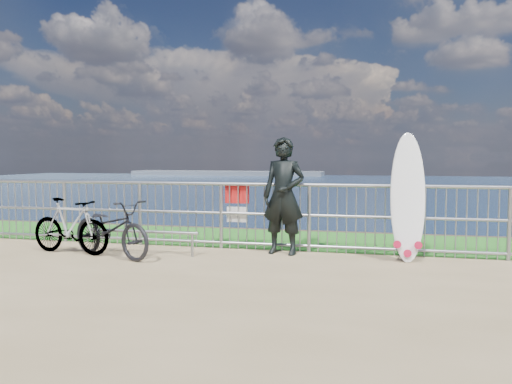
% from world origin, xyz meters
% --- Properties ---
extents(grass_strip, '(120.00, 120.00, 0.00)m').
position_xyz_m(grass_strip, '(0.00, 2.70, 0.01)').
color(grass_strip, '#206E1E').
rests_on(grass_strip, ground).
extents(seascape, '(260.00, 260.00, 5.00)m').
position_xyz_m(seascape, '(-43.75, 147.49, -4.03)').
color(seascape, brown).
rests_on(seascape, ground).
extents(railing, '(10.06, 0.10, 1.13)m').
position_xyz_m(railing, '(0.02, 1.60, 0.58)').
color(railing, '#919499').
rests_on(railing, ground).
extents(surfer, '(0.74, 0.55, 1.87)m').
position_xyz_m(surfer, '(0.62, 1.35, 0.94)').
color(surfer, black).
rests_on(surfer, ground).
extents(surfboard, '(0.52, 0.46, 1.94)m').
position_xyz_m(surfboard, '(2.51, 1.26, 0.89)').
color(surfboard, white).
rests_on(surfboard, ground).
extents(bicycle_near, '(1.80, 1.20, 0.90)m').
position_xyz_m(bicycle_near, '(-1.93, 0.48, 0.45)').
color(bicycle_near, black).
rests_on(bicycle_near, ground).
extents(bicycle_far, '(1.54, 0.64, 0.90)m').
position_xyz_m(bicycle_far, '(-2.71, 0.58, 0.45)').
color(bicycle_far, black).
rests_on(bicycle_far, ground).
extents(bike_rack, '(1.89, 0.05, 0.39)m').
position_xyz_m(bike_rack, '(-1.57, 0.80, 0.33)').
color(bike_rack, '#919499').
rests_on(bike_rack, ground).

